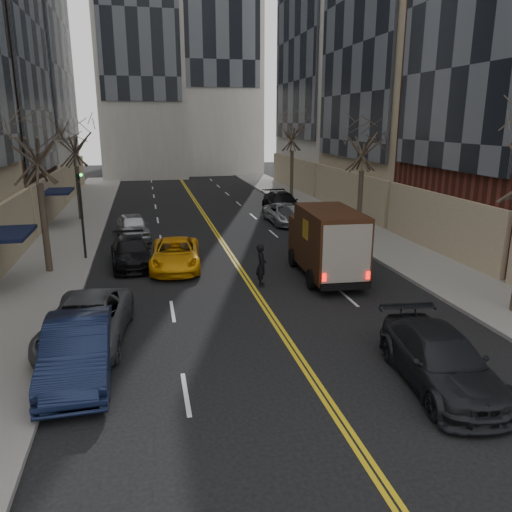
% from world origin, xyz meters
% --- Properties ---
extents(sidewalk_left, '(4.00, 66.00, 0.15)m').
position_xyz_m(sidewalk_left, '(-9.00, 27.00, 0.07)').
color(sidewalk_left, slate).
rests_on(sidewalk_left, ground).
extents(sidewalk_right, '(4.00, 66.00, 0.15)m').
position_xyz_m(sidewalk_right, '(9.00, 27.00, 0.07)').
color(sidewalk_right, slate).
rests_on(sidewalk_right, ground).
extents(streetwall_right, '(12.26, 49.00, 34.00)m').
position_xyz_m(streetwall_right, '(16.38, 32.20, 15.09)').
color(streetwall_right, '#4C301E').
rests_on(streetwall_right, ground).
extents(tree_lf_mid, '(3.20, 3.20, 8.91)m').
position_xyz_m(tree_lf_mid, '(-8.80, 20.00, 6.60)').
color(tree_lf_mid, '#382D23').
rests_on(tree_lf_mid, sidewalk_left).
extents(tree_lf_far, '(3.20, 3.20, 8.12)m').
position_xyz_m(tree_lf_far, '(-8.80, 33.00, 6.02)').
color(tree_lf_far, '#382D23').
rests_on(tree_lf_far, sidewalk_left).
extents(tree_rt_mid, '(3.20, 3.20, 8.32)m').
position_xyz_m(tree_rt_mid, '(8.80, 25.00, 6.17)').
color(tree_rt_mid, '#382D23').
rests_on(tree_rt_mid, sidewalk_right).
extents(tree_rt_far, '(3.20, 3.20, 9.11)m').
position_xyz_m(tree_rt_far, '(8.80, 40.00, 6.74)').
color(tree_rt_far, '#382D23').
rests_on(tree_rt_far, sidewalk_right).
extents(traffic_signal, '(0.29, 0.26, 4.70)m').
position_xyz_m(traffic_signal, '(-7.39, 22.00, 2.82)').
color(traffic_signal, black).
rests_on(traffic_signal, sidewalk_left).
extents(ups_truck, '(2.65, 5.93, 3.18)m').
position_xyz_m(ups_truck, '(3.55, 16.75, 1.60)').
color(ups_truck, black).
rests_on(ups_truck, ground).
extents(observer_sedan, '(2.61, 5.24, 1.46)m').
position_xyz_m(observer_sedan, '(3.22, 7.01, 0.73)').
color(observer_sedan, black).
rests_on(observer_sedan, ground).
extents(taxi, '(2.70, 5.15, 1.38)m').
position_xyz_m(taxi, '(-3.00, 19.68, 0.69)').
color(taxi, orange).
rests_on(taxi, ground).
extents(pedestrian, '(0.53, 0.73, 1.84)m').
position_xyz_m(pedestrian, '(0.44, 16.21, 0.92)').
color(pedestrian, black).
rests_on(pedestrian, ground).
extents(parked_lf_b, '(1.86, 4.98, 1.63)m').
position_xyz_m(parked_lf_b, '(-6.30, 9.58, 0.81)').
color(parked_lf_b, black).
rests_on(parked_lf_b, ground).
extents(parked_lf_c, '(2.95, 5.48, 1.46)m').
position_xyz_m(parked_lf_c, '(-6.30, 11.79, 0.73)').
color(parked_lf_c, '#484B50').
rests_on(parked_lf_c, ground).
extents(parked_lf_d, '(2.21, 4.75, 1.34)m').
position_xyz_m(parked_lf_d, '(-5.10, 20.64, 0.67)').
color(parked_lf_d, black).
rests_on(parked_lf_d, ground).
extents(parked_lf_e, '(2.27, 4.55, 1.49)m').
position_xyz_m(parked_lf_e, '(-5.10, 26.49, 0.74)').
color(parked_lf_e, '#9DA0A4').
rests_on(parked_lf_e, ground).
extents(parked_rt_a, '(1.91, 4.80, 1.55)m').
position_xyz_m(parked_rt_a, '(5.49, 26.30, 0.78)').
color(parked_rt_a, '#53575C').
rests_on(parked_rt_a, ground).
extents(parked_rt_b, '(2.32, 4.89, 1.35)m').
position_xyz_m(parked_rt_b, '(5.10, 28.98, 0.67)').
color(parked_rt_b, '#A5A7AC').
rests_on(parked_rt_b, ground).
extents(parked_rt_c, '(2.29, 5.45, 1.57)m').
position_xyz_m(parked_rt_c, '(5.94, 32.88, 0.79)').
color(parked_rt_c, black).
rests_on(parked_rt_c, ground).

